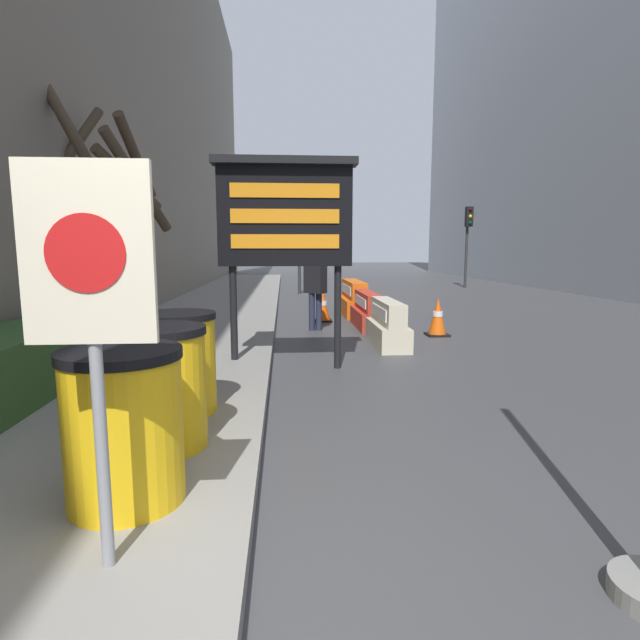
{
  "coord_description": "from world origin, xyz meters",
  "views": [
    {
      "loc": [
        0.2,
        -2.09,
        1.68
      ],
      "look_at": [
        0.75,
        5.58,
        0.58
      ],
      "focal_mm": 28.0,
      "sensor_mm": 36.0,
      "label": 1
    }
  ],
  "objects_px": {
    "jersey_barrier_orange_far": "(354,300)",
    "traffic_light_far_side": "(468,229)",
    "traffic_cone_near": "(438,317)",
    "pedestrian_worker": "(315,285)",
    "traffic_light_near_curb": "(299,209)",
    "message_board": "(285,216)",
    "warning_sign": "(90,290)",
    "jersey_barrier_red_striped": "(368,312)",
    "jersey_barrier_cream": "(388,326)",
    "barrel_drum_foreground": "(124,426)",
    "barrel_drum_back": "(178,362)",
    "traffic_cone_mid": "(323,306)",
    "barrel_drum_middle": "(161,387)"
  },
  "relations": [
    {
      "from": "barrel_drum_foreground",
      "to": "message_board",
      "type": "xyz_separation_m",
      "value": [
        0.99,
        3.93,
        1.5
      ]
    },
    {
      "from": "traffic_cone_near",
      "to": "jersey_barrier_cream",
      "type": "bearing_deg",
      "value": -141.74
    },
    {
      "from": "jersey_barrier_orange_far",
      "to": "traffic_cone_near",
      "type": "height_order",
      "value": "jersey_barrier_orange_far"
    },
    {
      "from": "message_board",
      "to": "jersey_barrier_orange_far",
      "type": "xyz_separation_m",
      "value": [
        1.77,
        5.8,
        -1.74
      ]
    },
    {
      "from": "warning_sign",
      "to": "jersey_barrier_red_striped",
      "type": "height_order",
      "value": "warning_sign"
    },
    {
      "from": "traffic_cone_near",
      "to": "jersey_barrier_red_striped",
      "type": "bearing_deg",
      "value": 135.88
    },
    {
      "from": "traffic_cone_mid",
      "to": "traffic_light_far_side",
      "type": "bearing_deg",
      "value": 54.26
    },
    {
      "from": "jersey_barrier_cream",
      "to": "pedestrian_worker",
      "type": "distance_m",
      "value": 2.18
    },
    {
      "from": "message_board",
      "to": "traffic_light_near_curb",
      "type": "relative_size",
      "value": 0.66
    },
    {
      "from": "traffic_cone_near",
      "to": "traffic_light_near_curb",
      "type": "relative_size",
      "value": 0.17
    },
    {
      "from": "traffic_light_far_side",
      "to": "warning_sign",
      "type": "bearing_deg",
      "value": -114.89
    },
    {
      "from": "barrel_drum_foreground",
      "to": "pedestrian_worker",
      "type": "distance_m",
      "value": 7.45
    },
    {
      "from": "barrel_drum_foreground",
      "to": "jersey_barrier_red_striped",
      "type": "relative_size",
      "value": 0.52
    },
    {
      "from": "traffic_cone_mid",
      "to": "pedestrian_worker",
      "type": "bearing_deg",
      "value": -101.35
    },
    {
      "from": "jersey_barrier_cream",
      "to": "traffic_cone_near",
      "type": "xyz_separation_m",
      "value": [
        1.18,
        0.93,
        0.02
      ]
    },
    {
      "from": "barrel_drum_foreground",
      "to": "barrel_drum_middle",
      "type": "height_order",
      "value": "same"
    },
    {
      "from": "jersey_barrier_orange_far",
      "to": "traffic_light_far_side",
      "type": "xyz_separation_m",
      "value": [
        6.13,
        8.56,
        2.14
      ]
    },
    {
      "from": "message_board",
      "to": "traffic_cone_near",
      "type": "bearing_deg",
      "value": 40.44
    },
    {
      "from": "barrel_drum_foreground",
      "to": "barrel_drum_back",
      "type": "height_order",
      "value": "same"
    },
    {
      "from": "jersey_barrier_cream",
      "to": "traffic_cone_mid",
      "type": "xyz_separation_m",
      "value": [
        -0.9,
        3.02,
        0.02
      ]
    },
    {
      "from": "barrel_drum_foreground",
      "to": "jersey_barrier_red_striped",
      "type": "bearing_deg",
      "value": 70.0
    },
    {
      "from": "barrel_drum_foreground",
      "to": "traffic_cone_mid",
      "type": "distance_m",
      "value": 8.73
    },
    {
      "from": "jersey_barrier_orange_far",
      "to": "traffic_cone_mid",
      "type": "xyz_separation_m",
      "value": [
        -0.9,
        -1.21,
        -0.02
      ]
    },
    {
      "from": "barrel_drum_foreground",
      "to": "jersey_barrier_orange_far",
      "type": "relative_size",
      "value": 0.44
    },
    {
      "from": "barrel_drum_back",
      "to": "traffic_cone_near",
      "type": "xyz_separation_m",
      "value": [
        3.97,
        4.74,
        -0.26
      ]
    },
    {
      "from": "warning_sign",
      "to": "traffic_light_far_side",
      "type": "xyz_separation_m",
      "value": [
        8.79,
        18.95,
        1.03
      ]
    },
    {
      "from": "traffic_light_near_curb",
      "to": "jersey_barrier_cream",
      "type": "bearing_deg",
      "value": -83.33
    },
    {
      "from": "traffic_cone_mid",
      "to": "jersey_barrier_red_striped",
      "type": "bearing_deg",
      "value": -46.37
    },
    {
      "from": "message_board",
      "to": "warning_sign",
      "type": "bearing_deg",
      "value": -101.0
    },
    {
      "from": "warning_sign",
      "to": "jersey_barrier_red_striped",
      "type": "distance_m",
      "value": 8.74
    },
    {
      "from": "jersey_barrier_cream",
      "to": "jersey_barrier_red_striped",
      "type": "height_order",
      "value": "jersey_barrier_cream"
    },
    {
      "from": "traffic_cone_near",
      "to": "barrel_drum_foreground",
      "type": "bearing_deg",
      "value": -121.47
    },
    {
      "from": "jersey_barrier_cream",
      "to": "pedestrian_worker",
      "type": "xyz_separation_m",
      "value": [
        -1.15,
        1.76,
        0.6
      ]
    },
    {
      "from": "barrel_drum_back",
      "to": "jersey_barrier_cream",
      "type": "height_order",
      "value": "barrel_drum_back"
    },
    {
      "from": "traffic_cone_near",
      "to": "pedestrian_worker",
      "type": "relative_size",
      "value": 0.47
    },
    {
      "from": "barrel_drum_back",
      "to": "jersey_barrier_red_striped",
      "type": "xyz_separation_m",
      "value": [
        2.79,
        5.88,
        -0.29
      ]
    },
    {
      "from": "barrel_drum_middle",
      "to": "traffic_cone_mid",
      "type": "xyz_separation_m",
      "value": [
        1.85,
        7.67,
        -0.26
      ]
    },
    {
      "from": "barrel_drum_foreground",
      "to": "jersey_barrier_red_striped",
      "type": "xyz_separation_m",
      "value": [
        2.76,
        7.58,
        -0.29
      ]
    },
    {
      "from": "traffic_cone_mid",
      "to": "message_board",
      "type": "bearing_deg",
      "value": -100.72
    },
    {
      "from": "jersey_barrier_cream",
      "to": "warning_sign",
      "type": "bearing_deg",
      "value": -113.31
    },
    {
      "from": "traffic_light_far_side",
      "to": "traffic_light_near_curb",
      "type": "bearing_deg",
      "value": -161.56
    },
    {
      "from": "traffic_light_far_side",
      "to": "pedestrian_worker",
      "type": "xyz_separation_m",
      "value": [
        -7.28,
        -11.03,
        -1.57
      ]
    },
    {
      "from": "traffic_light_near_curb",
      "to": "pedestrian_worker",
      "type": "relative_size",
      "value": 2.71
    },
    {
      "from": "barrel_drum_foreground",
      "to": "traffic_cone_near",
      "type": "relative_size",
      "value": 1.27
    },
    {
      "from": "jersey_barrier_orange_far",
      "to": "traffic_cone_mid",
      "type": "relative_size",
      "value": 2.9
    },
    {
      "from": "traffic_light_near_curb",
      "to": "pedestrian_worker",
      "type": "bearing_deg",
      "value": -89.6
    },
    {
      "from": "barrel_drum_back",
      "to": "jersey_barrier_red_striped",
      "type": "relative_size",
      "value": 0.52
    },
    {
      "from": "barrel_drum_back",
      "to": "traffic_cone_near",
      "type": "bearing_deg",
      "value": 50.04
    },
    {
      "from": "traffic_light_near_curb",
      "to": "jersey_barrier_orange_far",
      "type": "bearing_deg",
      "value": -78.82
    },
    {
      "from": "jersey_barrier_cream",
      "to": "jersey_barrier_orange_far",
      "type": "height_order",
      "value": "jersey_barrier_orange_far"
    }
  ]
}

